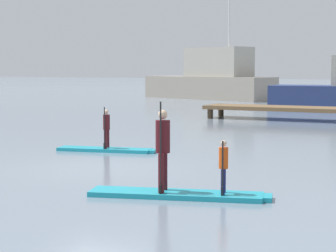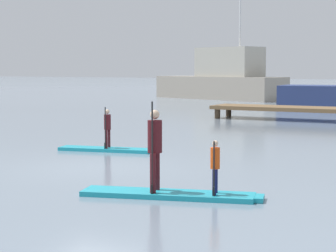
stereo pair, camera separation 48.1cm
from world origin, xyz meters
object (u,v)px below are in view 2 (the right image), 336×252
Objects in this scene: paddler_child_front at (215,164)px; paddleboard_far at (171,195)px; paddler_adult at (155,145)px; paddler_child_solo at (107,126)px; paddleboard_near at (108,149)px; fishing_boat_white_large at (222,79)px.

paddleboard_far is at bearing -165.44° from paddler_child_front.
paddler_adult is at bearing -163.38° from paddleboard_far.
paddler_child_front is (5.64, -4.86, -0.08)m from paddler_child_solo.
paddler_child_solo is 0.70× the size of paddler_adult.
paddleboard_near is 2.96× the size of paddler_child_front.
fishing_boat_white_large is (-9.13, 30.44, 0.81)m from paddler_child_solo.
paddleboard_near is 7.48m from paddler_child_front.
paddleboard_far is 1.06m from paddler_child_front.
fishing_boat_white_large is at bearing 106.71° from paddleboard_near.
fishing_boat_white_large reaches higher than paddleboard_near.
paddleboard_near is 1.73× the size of paddler_adult.
paddleboard_far is 38.18m from fishing_boat_white_large.
paddler_child_solo reaches higher than paddler_child_front.
paddler_adult is (-0.31, -0.09, 0.97)m from paddleboard_far.
paddler_child_solo is 6.85m from paddler_adult.
paddler_child_front reaches higher than paddleboard_far.
paddleboard_near is at bearing -73.29° from fishing_boat_white_large.
paddler_child_solo is 0.10× the size of fishing_boat_white_large.
fishing_boat_white_large is at bearing 110.95° from paddler_adult.
paddleboard_far is at bearing -46.56° from paddleboard_near.
fishing_boat_white_large is (-14.78, 35.30, 0.89)m from paddler_child_front.
paddler_child_solo is at bearing -92.37° from paddleboard_near.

